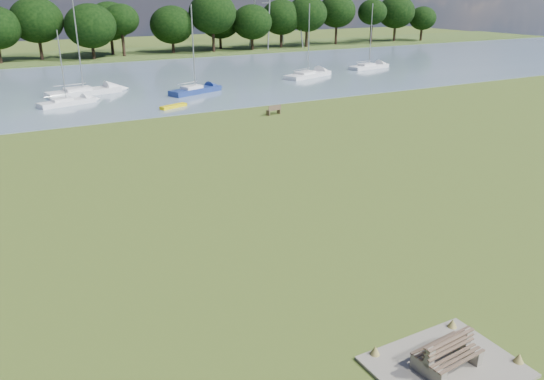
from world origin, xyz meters
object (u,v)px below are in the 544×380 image
bench_pair (448,354)px  sailboat_2 (195,88)px  riverbank_bench (274,110)px  sailboat_0 (308,73)px  sailboat_3 (66,101)px  sailboat_5 (369,65)px  sailboat_1 (83,90)px  kayak (173,106)px

bench_pair → sailboat_2: bearing=73.5°
riverbank_bench → sailboat_0: bearing=39.2°
sailboat_0 → sailboat_2: size_ratio=0.98×
sailboat_0 → sailboat_3: (-29.89, -3.92, -0.04)m
sailboat_2 → sailboat_5: bearing=-7.6°
sailboat_0 → bench_pair: bearing=-139.0°
riverbank_bench → sailboat_2: sailboat_2 is taller
sailboat_0 → sailboat_5: size_ratio=1.02×
sailboat_2 → sailboat_5: (28.61, 6.56, -0.08)m
sailboat_1 → sailboat_3: bearing=-126.5°
sailboat_3 → sailboat_5: 42.29m
riverbank_bench → sailboat_5: 32.70m
sailboat_5 → sailboat_2: bearing=-176.7°
bench_pair → sailboat_3: 45.46m
bench_pair → sailboat_2: 46.29m
bench_pair → riverbank_bench: bench_pair is taller
sailboat_0 → sailboat_2: (-16.72, -3.90, 0.07)m
sailboat_1 → sailboat_2: sailboat_1 is taller
sailboat_0 → sailboat_1: size_ratio=0.93×
riverbank_bench → sailboat_5: size_ratio=0.17×
sailboat_0 → sailboat_1: (-27.44, 0.98, 0.03)m
sailboat_0 → sailboat_1: sailboat_1 is taller
sailboat_1 → sailboat_5: bearing=-7.5°
sailboat_2 → sailboat_0: bearing=-7.4°
sailboat_1 → sailboat_3: 5.48m
riverbank_bench → sailboat_3: (-15.66, 13.10, 0.04)m
sailboat_0 → sailboat_1: bearing=157.0°
bench_pair → kayak: bearing=78.1°
kayak → sailboat_0: (21.21, 10.05, 0.32)m
riverbank_bench → sailboat_5: bearing=26.1°
sailboat_1 → sailboat_2: bearing=-34.4°
riverbank_bench → sailboat_2: (-2.49, 13.13, 0.14)m
kayak → sailboat_2: sailboat_2 is taller
sailboat_2 → sailboat_3: bearing=159.6°
bench_pair → riverbank_bench: 34.33m
sailboat_1 → kayak: bearing=-70.5°
kayak → sailboat_2: size_ratio=0.31×
sailboat_1 → sailboat_3: sailboat_1 is taller
kayak → sailboat_3: (-8.68, 6.13, 0.28)m
bench_pair → sailboat_1: sailboat_1 is taller
sailboat_2 → sailboat_5: size_ratio=1.04×
sailboat_0 → kayak: bearing=-175.6°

